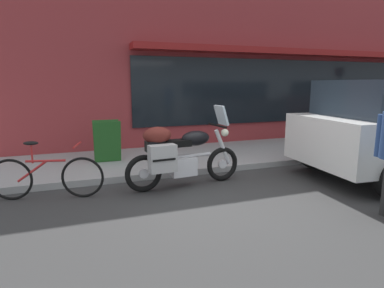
{
  "coord_description": "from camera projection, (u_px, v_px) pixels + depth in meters",
  "views": [
    {
      "loc": [
        -2.16,
        -4.34,
        1.77
      ],
      "look_at": [
        -0.2,
        1.0,
        0.7
      ],
      "focal_mm": 30.18,
      "sensor_mm": 36.0,
      "label": 1
    }
  ],
  "objects": [
    {
      "name": "storefront_building",
      "position": [
        359.0,
        47.0,
        10.52
      ],
      "size": [
        21.46,
        0.9,
        6.02
      ],
      "color": "maroon",
      "rests_on": "ground_plane"
    },
    {
      "name": "parked_bicycle",
      "position": [
        47.0,
        176.0,
        4.98
      ],
      "size": [
        1.68,
        0.57,
        0.92
      ],
      "color": "black",
      "rests_on": "ground_plane"
    },
    {
      "name": "sandwich_board_sign",
      "position": [
        107.0,
        141.0,
        6.87
      ],
      "size": [
        0.55,
        0.4,
        0.88
      ],
      "color": "#1E511E",
      "rests_on": "sidewalk_curb"
    },
    {
      "name": "ground_plane",
      "position": [
        226.0,
        198.0,
        5.06
      ],
      "size": [
        80.0,
        80.0,
        0.0
      ],
      "primitive_type": "plane",
      "color": "#313131"
    },
    {
      "name": "touring_motorcycle",
      "position": [
        179.0,
        153.0,
        5.48
      ],
      "size": [
        2.12,
        0.78,
        1.39
      ],
      "color": "black",
      "rests_on": "ground_plane"
    }
  ]
}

